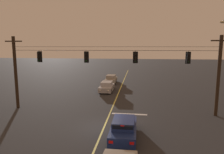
{
  "coord_description": "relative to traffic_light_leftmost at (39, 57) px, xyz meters",
  "views": [
    {
      "loc": [
        2.62,
        -15.36,
        6.5
      ],
      "look_at": [
        0.0,
        5.21,
        3.35
      ],
      "focal_mm": 32.7,
      "sensor_mm": 36.0,
      "label": 1
    }
  ],
  "objects": [
    {
      "name": "ground_plane",
      "position": [
        7.3,
        -4.19,
        -5.43
      ],
      "size": [
        180.0,
        180.0,
        0.0
      ],
      "primitive_type": "plane",
      "color": "#28282B"
    },
    {
      "name": "lane_centre_stripe",
      "position": [
        7.3,
        6.02,
        -5.43
      ],
      "size": [
        0.14,
        60.0,
        0.01
      ],
      "primitive_type": "cube",
      "color": "#D1C64C",
      "rests_on": "ground"
    },
    {
      "name": "stop_bar_paint",
      "position": [
        9.2,
        -0.58,
        -5.43
      ],
      "size": [
        3.4,
        0.36,
        0.01
      ],
      "primitive_type": "cube",
      "color": "silver",
      "rests_on": "ground"
    },
    {
      "name": "signal_span_assembly",
      "position": [
        7.3,
        0.02,
        -1.53
      ],
      "size": [
        21.76,
        0.32,
        7.48
      ],
      "color": "#2D2116",
      "rests_on": "ground"
    },
    {
      "name": "traffic_light_leftmost",
      "position": [
        0.0,
        0.0,
        0.0
      ],
      "size": [
        0.48,
        0.41,
        1.22
      ],
      "color": "black"
    },
    {
      "name": "traffic_light_left_inner",
      "position": [
        4.86,
        0.0,
        0.0
      ],
      "size": [
        0.48,
        0.41,
        1.22
      ],
      "color": "black"
    },
    {
      "name": "traffic_light_centre",
      "position": [
        9.67,
        0.0,
        0.0
      ],
      "size": [
        0.48,
        0.41,
        1.22
      ],
      "color": "black"
    },
    {
      "name": "traffic_light_right_inner",
      "position": [
        14.54,
        0.0,
        0.0
      ],
      "size": [
        0.48,
        0.41,
        1.22
      ],
      "color": "black"
    },
    {
      "name": "car_waiting_near_lane",
      "position": [
        9.0,
        -5.65,
        -4.78
      ],
      "size": [
        1.8,
        4.33,
        1.39
      ],
      "color": "navy",
      "rests_on": "ground"
    },
    {
      "name": "car_oncoming_lead",
      "position": [
        5.48,
        9.18,
        -4.78
      ],
      "size": [
        1.8,
        4.42,
        1.39
      ],
      "color": "#A5A5AD",
      "rests_on": "ground"
    },
    {
      "name": "car_oncoming_trailing",
      "position": [
        5.22,
        15.95,
        -4.78
      ],
      "size": [
        1.8,
        4.42,
        1.39
      ],
      "color": "gray",
      "rests_on": "ground"
    }
  ]
}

